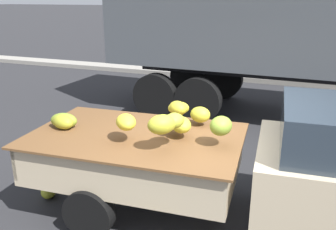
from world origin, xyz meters
The scene contains 4 objects.
ground centered at (0.00, 0.00, 0.00)m, with size 220.00×220.00×0.00m, color #28282B.
curb_strip centered at (0.00, 8.73, 0.08)m, with size 80.00×0.80×0.16m, color gray.
pickup_truck centered at (0.87, 0.22, 0.88)m, with size 5.02×2.07×1.70m.
fallen_banana_bunch_near_tailgate centered at (-2.38, -0.19, 0.11)m, with size 0.29×0.21×0.21m, color #A6AB2D.
Camera 1 is at (0.91, -3.87, 2.82)m, focal length 38.15 mm.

